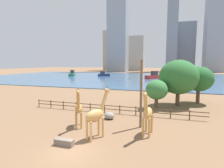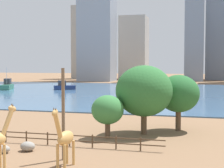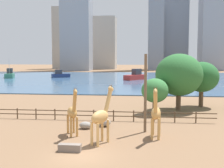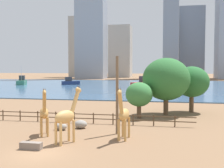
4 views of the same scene
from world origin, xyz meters
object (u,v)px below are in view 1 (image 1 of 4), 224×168
object	(u,v)px
giraffe_tall	(96,115)
boat_tug	(153,76)
giraffe_young	(148,113)
feeding_trough	(64,142)
giraffe_companion	(79,108)
boulder_near_fence	(109,116)
boat_ferry	(104,74)
utility_pole	(141,94)
tree_right_tall	(199,79)
tree_left_large	(157,90)
boat_sailboat	(72,74)
boulder_by_pole	(93,118)
tree_center_broad	(179,77)

from	to	relation	value
giraffe_tall	boat_tug	bearing A→B (deg)	25.33
giraffe_young	feeding_trough	size ratio (longest dim) A/B	2.76
giraffe_companion	boat_tug	distance (m)	67.18
boulder_near_fence	boat_ferry	bearing A→B (deg)	110.09
utility_pole	tree_right_tall	world-z (taller)	utility_pole
feeding_trough	tree_left_large	bearing A→B (deg)	64.96
giraffe_companion	boat_sailboat	world-z (taller)	boat_sailboat
boat_sailboat	boulder_by_pole	bearing A→B (deg)	11.54
boat_tug	tree_right_tall	bearing A→B (deg)	49.78
boulder_near_fence	feeding_trough	world-z (taller)	boulder_near_fence
boat_sailboat	giraffe_young	bearing A→B (deg)	14.65
boat_sailboat	tree_center_broad	bearing A→B (deg)	23.08
tree_right_tall	boat_tug	size ratio (longest dim) A/B	0.83
tree_left_large	tree_right_tall	size ratio (longest dim) A/B	0.69
giraffe_tall	boulder_by_pole	xyz separation A→B (m)	(-2.38, 4.81, -2.00)
utility_pole	boat_tug	xyz separation A→B (m)	(-2.62, 65.06, -2.49)
boat_sailboat	giraffe_tall	bearing A→B (deg)	11.22
boat_ferry	utility_pole	bearing A→B (deg)	-96.88
boat_tug	tree_center_broad	bearing A→B (deg)	45.10
giraffe_young	tree_left_large	size ratio (longest dim) A/B	1.05
boat_ferry	boat_tug	distance (m)	29.02
giraffe_tall	boat_sailboat	bearing A→B (deg)	57.42
boulder_near_fence	tree_right_tall	bearing A→B (deg)	46.53
boulder_near_fence	boulder_by_pole	xyz separation A→B (m)	(-1.83, -1.22, -0.08)
boat_tug	boulder_by_pole	bearing A→B (deg)	33.83
giraffe_young	giraffe_tall	bearing A→B (deg)	-60.29
boulder_by_pole	boat_sailboat	size ratio (longest dim) A/B	0.16
giraffe_tall	boulder_by_pole	world-z (taller)	giraffe_tall
giraffe_companion	boulder_near_fence	size ratio (longest dim) A/B	3.40
tree_left_large	giraffe_companion	bearing A→B (deg)	-126.51
tree_center_broad	tree_right_tall	size ratio (longest dim) A/B	1.17
tree_center_broad	boat_sailboat	distance (m)	78.12
boulder_near_fence	tree_right_tall	world-z (taller)	tree_right_tall
giraffe_tall	boat_sailboat	xyz separation A→B (m)	(-44.51, 73.78, -1.01)
boat_sailboat	boat_tug	bearing A→B (deg)	64.47
utility_pole	boulder_near_fence	bearing A→B (deg)	157.26
boulder_by_pole	tree_center_broad	bearing A→B (deg)	47.03
tree_center_broad	boat_ferry	bearing A→B (deg)	120.19
boulder_near_fence	boulder_by_pole	distance (m)	2.20
tree_left_large	tree_center_broad	bearing A→B (deg)	43.29
boulder_near_fence	tree_left_large	xyz separation A→B (m)	(5.74, 7.36, 2.67)
boulder_by_pole	boat_sailboat	distance (m)	80.82
giraffe_young	boat_tug	bearing A→B (deg)	-171.24
feeding_trough	boat_tug	distance (m)	71.73
boulder_by_pole	tree_left_large	size ratio (longest dim) A/B	0.28
giraffe_tall	tree_left_large	bearing A→B (deg)	5.16
boulder_near_fence	giraffe_tall	bearing A→B (deg)	-84.72
giraffe_companion	boat_ferry	world-z (taller)	giraffe_companion
utility_pole	tree_center_broad	bearing A→B (deg)	68.81
boulder_by_pole	tree_left_large	bearing A→B (deg)	48.59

